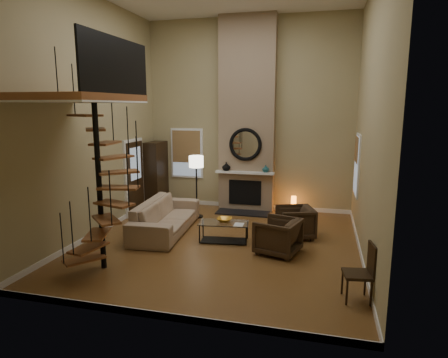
% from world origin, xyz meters
% --- Properties ---
extents(ground, '(6.00, 6.50, 0.01)m').
position_xyz_m(ground, '(0.00, 0.00, -0.01)').
color(ground, brown).
rests_on(ground, ground).
extents(back_wall, '(6.00, 0.02, 5.50)m').
position_xyz_m(back_wall, '(0.00, 3.25, 2.75)').
color(back_wall, tan).
rests_on(back_wall, ground).
extents(front_wall, '(6.00, 0.02, 5.50)m').
position_xyz_m(front_wall, '(0.00, -3.25, 2.75)').
color(front_wall, tan).
rests_on(front_wall, ground).
extents(left_wall, '(0.02, 6.50, 5.50)m').
position_xyz_m(left_wall, '(-3.00, 0.00, 2.75)').
color(left_wall, tan).
rests_on(left_wall, ground).
extents(right_wall, '(0.02, 6.50, 5.50)m').
position_xyz_m(right_wall, '(3.00, 0.00, 2.75)').
color(right_wall, tan).
rests_on(right_wall, ground).
extents(baseboard_back, '(6.00, 0.02, 0.12)m').
position_xyz_m(baseboard_back, '(0.00, 3.24, 0.06)').
color(baseboard_back, white).
rests_on(baseboard_back, ground).
extents(baseboard_front, '(6.00, 0.02, 0.12)m').
position_xyz_m(baseboard_front, '(0.00, -3.24, 0.06)').
color(baseboard_front, white).
rests_on(baseboard_front, ground).
extents(baseboard_left, '(0.02, 6.50, 0.12)m').
position_xyz_m(baseboard_left, '(-2.99, 0.00, 0.06)').
color(baseboard_left, white).
rests_on(baseboard_left, ground).
extents(baseboard_right, '(0.02, 6.50, 0.12)m').
position_xyz_m(baseboard_right, '(2.99, 0.00, 0.06)').
color(baseboard_right, white).
rests_on(baseboard_right, ground).
extents(chimney_breast, '(1.60, 0.38, 5.50)m').
position_xyz_m(chimney_breast, '(0.00, 3.06, 2.75)').
color(chimney_breast, '#8A735A').
rests_on(chimney_breast, ground).
extents(hearth, '(1.50, 0.60, 0.04)m').
position_xyz_m(hearth, '(0.00, 2.57, 0.02)').
color(hearth, black).
rests_on(hearth, ground).
extents(firebox, '(0.95, 0.02, 0.72)m').
position_xyz_m(firebox, '(0.00, 2.86, 0.55)').
color(firebox, black).
rests_on(firebox, chimney_breast).
extents(mantel, '(1.70, 0.18, 0.06)m').
position_xyz_m(mantel, '(0.00, 2.78, 1.15)').
color(mantel, white).
rests_on(mantel, chimney_breast).
extents(mirror_frame, '(0.94, 0.10, 0.94)m').
position_xyz_m(mirror_frame, '(0.00, 2.84, 1.95)').
color(mirror_frame, black).
rests_on(mirror_frame, chimney_breast).
extents(mirror_disc, '(0.80, 0.01, 0.80)m').
position_xyz_m(mirror_disc, '(0.00, 2.85, 1.95)').
color(mirror_disc, white).
rests_on(mirror_disc, chimney_breast).
extents(vase_left, '(0.24, 0.24, 0.25)m').
position_xyz_m(vase_left, '(-0.55, 2.82, 1.30)').
color(vase_left, black).
rests_on(vase_left, mantel).
extents(vase_right, '(0.20, 0.20, 0.21)m').
position_xyz_m(vase_right, '(0.60, 2.82, 1.28)').
color(vase_right, '#174A51').
rests_on(vase_right, mantel).
extents(window_back, '(1.02, 0.06, 1.52)m').
position_xyz_m(window_back, '(-1.90, 3.22, 1.62)').
color(window_back, white).
rests_on(window_back, back_wall).
extents(window_right, '(0.06, 1.02, 1.52)m').
position_xyz_m(window_right, '(2.97, 2.00, 1.63)').
color(window_right, white).
rests_on(window_right, right_wall).
extents(entry_door, '(0.10, 1.05, 2.16)m').
position_xyz_m(entry_door, '(-2.95, 1.80, 1.05)').
color(entry_door, white).
rests_on(entry_door, ground).
extents(loft, '(1.70, 2.20, 1.09)m').
position_xyz_m(loft, '(-2.04, -1.80, 3.24)').
color(loft, '#9A5C32').
rests_on(loft, left_wall).
extents(spiral_stair, '(1.47, 1.47, 4.06)m').
position_xyz_m(spiral_stair, '(-1.78, -1.79, 1.78)').
color(spiral_stair, black).
rests_on(spiral_stair, ground).
extents(hutch, '(0.43, 0.91, 2.03)m').
position_xyz_m(hutch, '(-2.75, 2.84, 0.95)').
color(hutch, black).
rests_on(hutch, ground).
extents(sofa, '(1.21, 2.70, 0.77)m').
position_xyz_m(sofa, '(-1.49, 0.49, 0.40)').
color(sofa, tan).
rests_on(sofa, ground).
extents(armchair_near, '(1.04, 1.02, 0.75)m').
position_xyz_m(armchair_near, '(1.66, 0.91, 0.35)').
color(armchair_near, '#3B2A1B').
rests_on(armchair_near, ground).
extents(armchair_far, '(1.04, 1.02, 0.77)m').
position_xyz_m(armchair_far, '(1.39, -0.24, 0.35)').
color(armchair_far, '#3B2A1B').
rests_on(armchair_far, ground).
extents(coffee_table, '(1.17, 0.69, 0.43)m').
position_xyz_m(coffee_table, '(0.06, 0.16, 0.28)').
color(coffee_table, silver).
rests_on(coffee_table, ground).
extents(bowl, '(0.34, 0.34, 0.09)m').
position_xyz_m(bowl, '(0.06, 0.21, 0.50)').
color(bowl, gold).
rests_on(bowl, coffee_table).
extents(book, '(0.23, 0.30, 0.03)m').
position_xyz_m(book, '(0.41, 0.01, 0.46)').
color(book, gray).
rests_on(book, coffee_table).
extents(floor_lamp, '(0.39, 0.39, 1.71)m').
position_xyz_m(floor_lamp, '(-1.16, 1.91, 1.41)').
color(floor_lamp, black).
rests_on(floor_lamp, ground).
extents(accent_lamp, '(0.15, 0.15, 0.52)m').
position_xyz_m(accent_lamp, '(1.40, 2.90, 0.25)').
color(accent_lamp, orange).
rests_on(accent_lamp, ground).
extents(side_chair, '(0.49, 0.47, 0.93)m').
position_xyz_m(side_chair, '(2.84, -1.94, 0.53)').
color(side_chair, black).
rests_on(side_chair, ground).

